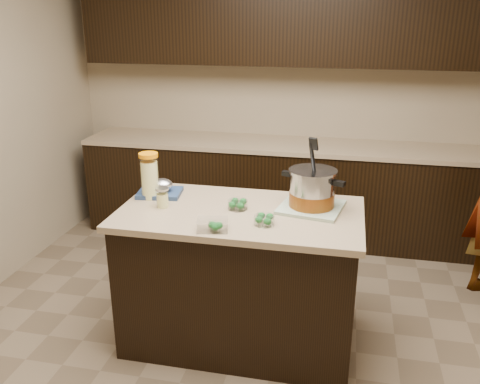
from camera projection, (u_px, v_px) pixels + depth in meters
The scene contains 12 objects.
ground_plane at pixel (240, 337), 3.35m from camera, with size 4.00×4.00×0.00m, color brown.
room_shell at pixel (240, 72), 2.77m from camera, with size 4.04×4.04×2.72m.
back_cabinets at pixel (280, 137), 4.63m from camera, with size 3.60×0.63×2.33m.
island at pixel (240, 277), 3.20m from camera, with size 1.46×0.81×0.90m.
dish_towel at pixel (311, 207), 3.08m from camera, with size 0.36×0.36×0.02m, color #547650.
stock_pot at pixel (312, 191), 3.04m from camera, with size 0.39×0.37×0.41m.
lemonade_pitcher at pixel (150, 178), 3.21m from camera, with size 0.13×0.13×0.29m.
mason_jar at pixel (162, 198), 3.08m from camera, with size 0.10×0.10×0.13m.
broccoli_tub_left at pixel (238, 205), 3.07m from camera, with size 0.15×0.15×0.06m.
broccoli_tub_right at pixel (264, 220), 2.84m from camera, with size 0.15×0.15×0.05m.
broccoli_tub_rect at pixel (212, 225), 2.77m from camera, with size 0.19×0.15×0.06m.
blue_tray at pixel (161, 190), 3.29m from camera, with size 0.30×0.25×0.10m.
Camera 1 is at (0.59, -2.76, 2.04)m, focal length 38.00 mm.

